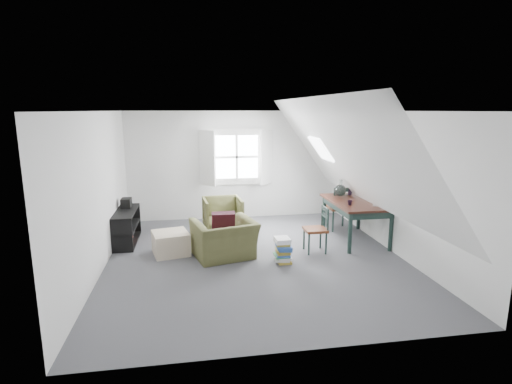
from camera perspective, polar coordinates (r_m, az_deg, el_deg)
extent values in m
plane|color=#49494E|center=(6.99, -0.05, -9.45)|extent=(5.50, 5.50, 0.00)
plane|color=white|center=(6.53, -0.06, 11.50)|extent=(5.50, 5.50, 0.00)
plane|color=silver|center=(9.34, -2.79, 3.83)|extent=(5.00, 0.00, 5.00)
plane|color=silver|center=(4.04, 6.31, -6.70)|extent=(5.00, 0.00, 5.00)
plane|color=silver|center=(6.72, -21.59, -0.05)|extent=(0.00, 5.50, 5.50)
plane|color=silver|center=(7.46, 19.25, 1.22)|extent=(0.00, 5.50, 5.50)
plane|color=white|center=(6.50, -13.71, 4.76)|extent=(3.19, 5.50, 4.48)
plane|color=white|center=(6.99, 12.64, 5.27)|extent=(3.19, 5.50, 4.48)
cube|color=white|center=(9.29, -2.79, 5.04)|extent=(1.30, 0.04, 1.30)
cube|color=white|center=(9.08, -6.96, 4.81)|extent=(0.35, 0.35, 1.25)
cube|color=white|center=(9.24, 1.53, 5.01)|extent=(0.35, 0.35, 1.25)
cube|color=white|center=(9.28, -2.79, 5.03)|extent=(1.00, 0.02, 1.00)
cube|color=white|center=(9.26, -2.77, 5.02)|extent=(1.08, 0.04, 0.05)
cube|color=white|center=(9.26, -2.77, 5.02)|extent=(0.05, 0.04, 1.08)
cube|color=white|center=(8.20, 9.25, 6.09)|extent=(0.35, 0.75, 0.47)
imported|color=#4D4E2C|center=(7.07, -4.52, -9.26)|extent=(1.20, 1.11, 0.66)
imported|color=#4D4E2C|center=(8.52, -4.74, -5.58)|extent=(0.83, 0.85, 0.73)
cube|color=#390F1B|center=(7.02, -4.70, -4.38)|extent=(0.40, 0.24, 0.42)
cube|color=#C1AF95|center=(7.30, -12.08, -7.14)|extent=(0.71, 0.71, 0.40)
cube|color=black|center=(7.97, 14.08, -1.40)|extent=(0.94, 1.57, 0.04)
cube|color=#1C2E29|center=(7.99, 14.05, -1.99)|extent=(0.84, 1.47, 0.13)
cylinder|color=#1C2E29|center=(7.30, 13.29, -5.76)|extent=(0.07, 0.07, 0.75)
cylinder|color=#1C2E29|center=(7.63, 18.71, -5.32)|extent=(0.07, 0.07, 0.75)
cylinder|color=#1C2E29|center=(8.56, 9.70, -3.03)|extent=(0.07, 0.07, 0.75)
cylinder|color=#1C2E29|center=(8.84, 14.47, -2.77)|extent=(0.07, 0.07, 0.75)
sphere|color=silver|center=(8.29, 11.95, 0.25)|extent=(0.23, 0.23, 0.23)
cylinder|color=silver|center=(8.26, 12.00, 1.26)|extent=(0.07, 0.07, 0.13)
cylinder|color=black|center=(8.48, 13.28, 0.39)|extent=(0.08, 0.08, 0.24)
cylinder|color=#3F2D1E|center=(8.43, 13.37, 2.17)|extent=(0.03, 0.05, 0.43)
cylinder|color=#3F2D1E|center=(8.44, 13.43, 2.18)|extent=(0.04, 0.06, 0.43)
cylinder|color=#3F2D1E|center=(8.42, 13.33, 2.15)|extent=(0.05, 0.07, 0.43)
imported|color=black|center=(7.60, 13.24, -1.82)|extent=(0.10, 0.10, 0.09)
cube|color=white|center=(7.65, 16.79, -1.79)|extent=(0.13, 0.10, 0.04)
cube|color=#5D2914|center=(8.70, 11.71, -2.17)|extent=(0.45, 0.45, 0.05)
cylinder|color=#1C2E29|center=(8.98, 12.31, -3.39)|extent=(0.04, 0.04, 0.46)
cylinder|color=#1C2E29|center=(8.66, 13.19, -3.99)|extent=(0.04, 0.04, 0.46)
cylinder|color=#1C2E29|center=(8.86, 10.14, -3.52)|extent=(0.04, 0.04, 0.46)
cylinder|color=#1C2E29|center=(8.53, 10.94, -4.13)|extent=(0.04, 0.04, 0.46)
cylinder|color=#1C2E29|center=(8.53, 13.39, -0.91)|extent=(0.04, 0.04, 0.48)
cylinder|color=#1C2E29|center=(8.40, 11.12, -1.00)|extent=(0.04, 0.04, 0.48)
cube|color=#1C2E29|center=(8.42, 12.32, 0.31)|extent=(0.36, 0.03, 0.08)
cube|color=#1C2E29|center=(8.45, 12.28, -0.61)|extent=(0.36, 0.03, 0.06)
cube|color=#5D2914|center=(7.25, 8.45, -5.33)|extent=(0.39, 0.39, 0.05)
cylinder|color=#1C2E29|center=(7.42, 6.87, -6.66)|extent=(0.03, 0.03, 0.40)
cylinder|color=#1C2E29|center=(7.51, 9.19, -6.50)|extent=(0.03, 0.03, 0.40)
cylinder|color=#1C2E29|center=(7.13, 7.57, -7.43)|extent=(0.03, 0.03, 0.40)
cylinder|color=#1C2E29|center=(7.23, 9.98, -7.25)|extent=(0.03, 0.03, 0.40)
cylinder|color=#1C2E29|center=(7.39, 9.43, -3.39)|extent=(0.03, 0.03, 0.42)
cylinder|color=#1C2E29|center=(7.11, 10.24, -4.03)|extent=(0.03, 0.03, 0.42)
cube|color=#1C2E29|center=(7.21, 9.87, -2.43)|extent=(0.03, 0.31, 0.07)
cube|color=#1C2E29|center=(7.24, 9.84, -3.35)|extent=(0.03, 0.31, 0.06)
cube|color=black|center=(8.20, -17.99, -6.72)|extent=(0.41, 1.23, 0.03)
cube|color=black|center=(8.11, -18.11, -4.76)|extent=(0.41, 1.23, 0.03)
cube|color=black|center=(8.03, -18.25, -2.65)|extent=(0.41, 1.23, 0.03)
cube|color=black|center=(7.54, -18.78, -6.03)|extent=(0.41, 0.03, 0.61)
cube|color=black|center=(8.68, -17.54, -3.65)|extent=(0.41, 0.03, 0.61)
cube|color=#264C99|center=(7.82, -18.42, -6.75)|extent=(0.18, 0.20, 0.23)
cube|color=red|center=(8.26, -17.93, -5.75)|extent=(0.18, 0.25, 0.23)
cube|color=white|center=(7.88, -18.39, -4.31)|extent=(0.18, 0.23, 0.20)
cube|color=black|center=(8.25, -18.04, -1.55)|extent=(0.19, 0.26, 0.20)
cube|color=#B29933|center=(6.84, 3.99, -9.80)|extent=(0.22, 0.29, 0.04)
cube|color=white|center=(6.84, 3.72, -9.48)|extent=(0.28, 0.32, 0.04)
cube|color=white|center=(6.82, 4.10, -9.24)|extent=(0.24, 0.31, 0.04)
cube|color=#337F4C|center=(6.80, 3.64, -8.99)|extent=(0.24, 0.30, 0.03)
cube|color=#264C99|center=(6.77, 3.88, -8.83)|extent=(0.26, 0.33, 0.03)
cube|color=#B29933|center=(6.79, 3.83, -8.55)|extent=(0.22, 0.29, 0.03)
cube|color=#B29933|center=(6.79, 3.85, -8.24)|extent=(0.26, 0.32, 0.04)
cube|color=#264C99|center=(6.75, 4.16, -8.04)|extent=(0.26, 0.33, 0.04)
cube|color=#264C99|center=(6.73, 3.98, -7.76)|extent=(0.26, 0.32, 0.04)
cube|color=#B29933|center=(6.77, 3.81, -7.32)|extent=(0.24, 0.30, 0.04)
cube|color=white|center=(6.74, 3.73, -7.03)|extent=(0.24, 0.28, 0.04)
cube|color=white|center=(6.74, 3.77, -6.69)|extent=(0.24, 0.29, 0.03)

